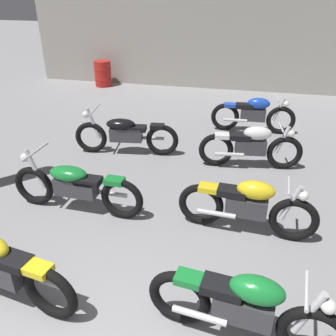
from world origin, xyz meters
TOP-DOWN VIEW (x-y plane):
  - back_wall at (0.00, 10.69)m, footprint 12.58×0.24m
  - motorcycle_left_row_0 at (-1.31, 1.04)m, footprint 1.96×0.53m
  - motorcycle_left_row_1 at (-1.30, 2.86)m, footprint 2.17×0.68m
  - motorcycle_left_row_2 at (-1.24, 5.04)m, footprint 2.17×0.69m
  - motorcycle_right_row_0 at (1.33, 1.10)m, footprint 1.97×0.48m
  - motorcycle_right_row_1 at (1.30, 2.91)m, footprint 1.97×0.48m
  - motorcycle_right_row_2 at (1.30, 4.99)m, footprint 1.97×0.55m
  - motorcycle_right_row_3 at (1.30, 6.89)m, footprint 1.97×0.48m
  - oil_drum at (-3.81, 10.07)m, footprint 0.59×0.59m

SIDE VIEW (x-z plane):
  - oil_drum at x=-3.81m, z-range 0.00..0.85m
  - motorcycle_left_row_1 at x=-1.30m, z-range -0.04..0.94m
  - motorcycle_left_row_2 at x=-1.24m, z-range -0.04..0.94m
  - motorcycle_left_row_0 at x=-1.31m, z-range 0.02..0.90m
  - motorcycle_right_row_0 at x=1.33m, z-range 0.02..0.90m
  - motorcycle_right_row_1 at x=1.30m, z-range 0.02..0.90m
  - motorcycle_right_row_2 at x=1.30m, z-range 0.02..0.90m
  - motorcycle_right_row_3 at x=1.30m, z-range 0.02..0.90m
  - back_wall at x=0.00m, z-range 0.00..3.60m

